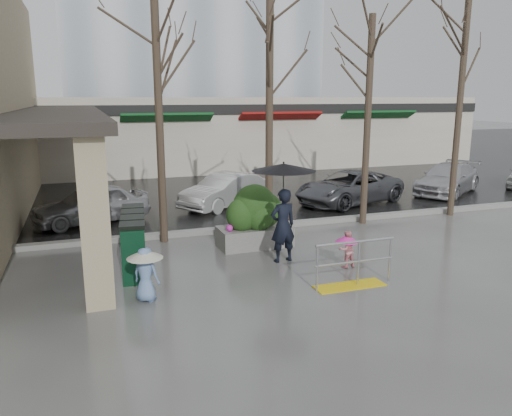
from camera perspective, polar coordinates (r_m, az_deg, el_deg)
ground at (r=11.74m, az=2.13°, el=-7.64°), size 120.00×120.00×0.00m
street_asphalt at (r=32.76m, az=-11.96°, el=5.26°), size 120.00×36.00×0.01m
curb at (r=15.34m, az=-3.27°, el=-2.46°), size 120.00×0.30×0.15m
canopy_slab at (r=18.28m, az=-21.94°, el=10.37°), size 2.80×18.00×0.25m
pillar_front at (r=10.03m, az=-17.95°, el=-1.35°), size 0.55×0.55×3.50m
pillar_back at (r=16.42m, az=-18.56°, el=3.88°), size 0.55×0.55×3.50m
storefront_row at (r=28.93m, az=-7.12°, el=8.49°), size 34.00×6.74×4.00m
handrail at (r=11.16m, az=10.98°, el=-6.93°), size 1.90×0.50×1.03m
tree_west at (r=14.04m, az=-11.29°, el=16.57°), size 3.20×3.20×6.80m
tree_midwest at (r=14.85m, az=1.57°, el=17.15°), size 3.20×3.20×7.00m
tree_mideast at (r=16.28m, az=12.90°, el=15.13°), size 3.20×3.20×6.50m
tree_east at (r=18.38m, az=22.67°, el=15.82°), size 3.20×3.20×7.20m
woman at (r=12.26m, az=3.13°, el=0.90°), size 1.57×1.57×2.53m
child_pink at (r=12.29m, az=10.32°, el=-4.29°), size 0.56×0.56×0.91m
child_blue at (r=10.33m, az=-12.52°, el=-6.72°), size 0.74×0.74×1.13m
planter at (r=13.70m, az=-0.15°, el=-1.02°), size 2.02×1.18×1.74m
news_boxes at (r=12.31m, az=-13.78°, el=-3.71°), size 0.80×2.47×1.36m
car_a at (r=17.13m, az=-18.34°, el=0.42°), size 3.97×2.54×1.26m
car_b at (r=18.65m, az=-3.52°, el=2.01°), size 3.94×3.18×1.26m
car_c at (r=19.61m, az=10.58°, el=2.34°), size 4.96×3.40×1.26m
car_d at (r=22.85m, az=21.07°, el=3.15°), size 4.61×3.83×1.26m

